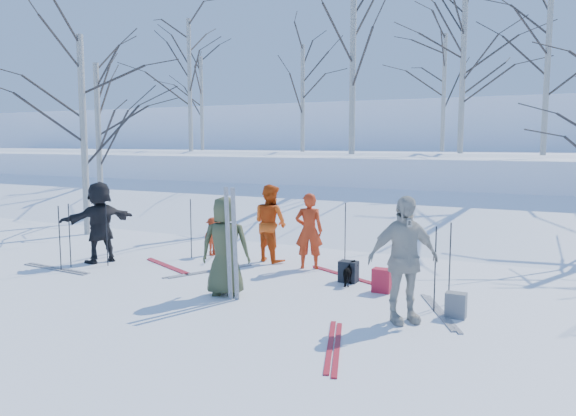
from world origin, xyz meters
The scene contains 39 objects.
ground centered at (0.00, 0.00, 0.00)m, with size 120.00×120.00×0.00m, color white.
snow_ramp centered at (0.00, 7.00, 0.15)m, with size 70.00×9.50×1.40m, color white.
snow_plateau centered at (0.00, 17.00, 1.00)m, with size 70.00×18.00×2.20m, color white.
far_hill centered at (0.00, 38.00, 2.00)m, with size 90.00×30.00×6.00m, color white.
skier_olive_center centered at (-0.16, -0.55, 0.85)m, with size 0.84×0.54×1.71m, color #40472A.
skier_red_north centered at (0.26, 1.94, 0.79)m, with size 0.58×0.38×1.58m, color #B92E11.
skier_redor_behind centered at (-0.80, 2.21, 0.85)m, with size 0.83×0.64×1.70m, color #DB4C10.
skier_red_seated centered at (-2.29, 2.16, 0.44)m, with size 0.57×0.33×0.89m, color #B92E11.
skier_cream_east centered at (2.95, -0.60, 0.93)m, with size 1.09×0.45×1.86m, color beige.
skier_grey_west centered at (-4.06, 0.44, 0.89)m, with size 1.65×0.52×1.77m, color black.
dog centered at (1.53, 1.02, 0.22)m, with size 0.24×0.52×0.44m, color black.
upright_ski_left centered at (0.08, -0.82, 0.95)m, with size 0.07×0.02×1.90m, color silver.
upright_ski_right centered at (0.21, -0.81, 0.95)m, with size 0.07×0.02×1.90m, color silver.
ski_pair_a centered at (3.35, 0.10, 0.01)m, with size 1.02×1.79×0.02m, color silver, non-canonical shape.
ski_pair_b centered at (2.45, -2.00, 0.01)m, with size 0.84×1.85×0.02m, color maroon, non-canonical shape.
ski_pair_c centered at (-1.42, 0.74, 0.01)m, with size 1.00×1.80×0.02m, color silver, non-canonical shape.
ski_pair_d centered at (-4.37, -0.51, 0.01)m, with size 1.91×0.33×0.02m, color silver, non-canonical shape.
ski_pair_e centered at (1.15, 1.68, 0.01)m, with size 1.78×1.06×0.02m, color maroon, non-canonical shape.
ski_pair_f centered at (-2.47, 0.73, 0.01)m, with size 1.80×1.00×0.02m, color maroon, non-canonical shape.
ski_pole_a centered at (-3.65, 0.22, 0.67)m, with size 0.02×0.02×1.34m, color black.
ski_pole_b centered at (-2.59, 1.73, 0.67)m, with size 0.02×0.02×1.34m, color black.
ski_pole_c centered at (3.38, 0.63, 0.67)m, with size 0.02×0.02×1.34m, color black.
ski_pole_d centered at (-4.15, -0.57, 0.67)m, with size 0.02×0.02×1.34m, color black.
ski_pole_e centered at (0.81, 2.58, 0.67)m, with size 0.02×0.02×1.34m, color black.
ski_pole_f centered at (-4.29, -0.20, 0.67)m, with size 0.02×0.02×1.34m, color black.
ski_pole_g centered at (3.25, 0.12, 0.67)m, with size 0.02×0.02×1.34m, color black.
backpack_red centered at (2.19, 0.84, 0.21)m, with size 0.32×0.22×0.42m, color #B31B2E.
backpack_grey centered at (3.61, -0.04, 0.19)m, with size 0.30×0.20×0.38m, color slate.
backpack_dark centered at (1.41, 1.24, 0.20)m, with size 0.34×0.24×0.40m, color black.
birch_plateau_a centered at (-1.69, 9.56, 5.40)m, with size 5.08×5.08×6.40m, color silver, non-canonical shape.
birch_plateau_b centered at (1.39, 12.47, 4.76)m, with size 4.18×4.18×5.12m, color silver, non-canonical shape.
birch_plateau_d centered at (4.19, 10.85, 4.78)m, with size 4.21×4.21×5.15m, color silver, non-canonical shape.
birch_plateau_e centered at (-11.24, 14.27, 4.45)m, with size 3.75×3.75×4.51m, color silver, non-canonical shape.
birch_plateau_f centered at (1.13, 13.81, 5.30)m, with size 4.95×4.95×6.21m, color silver, non-canonical shape.
birch_plateau_g centered at (-0.14, 16.67, 4.72)m, with size 4.13×4.13×5.04m, color silver, non-canonical shape.
birch_plateau_j centered at (-5.01, 12.64, 4.37)m, with size 3.64×3.64×4.34m, color silver, non-canonical shape.
birch_plateau_k centered at (-9.80, 11.42, 5.00)m, with size 4.52×4.52×5.60m, color silver, non-canonical shape.
birch_edge_a centered at (-7.19, 3.01, 2.77)m, with size 4.48×4.48×5.55m, color silver, non-canonical shape.
birch_edge_d centered at (-8.71, 5.05, 2.56)m, with size 4.19×4.19×5.13m, color silver, non-canonical shape.
Camera 1 is at (5.08, -8.46, 2.63)m, focal length 35.00 mm.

